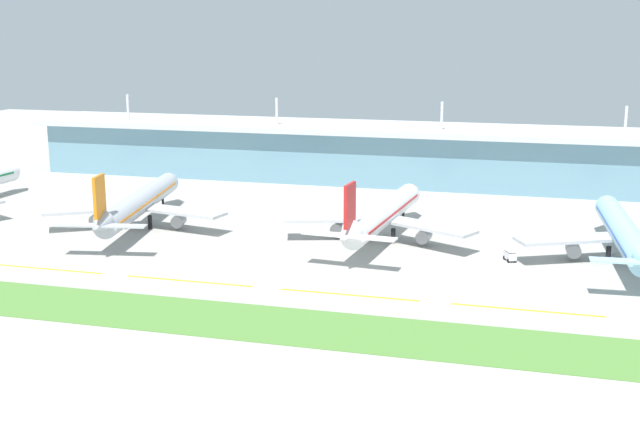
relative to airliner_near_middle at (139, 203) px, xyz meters
The scene contains 11 objects.
ground_plane 76.08m from the airliner_near_middle, 24.80° to the right, with size 600.00×600.00×0.00m, color #A8A59E.
terminal_building 107.33m from the airliner_near_middle, 50.10° to the left, with size 288.00×34.00×27.96m.
airliner_near_middle is the anchor object (origin of this frame).
airliner_center 64.04m from the airliner_near_middle, ahead, with size 48.63×61.67×18.90m.
airliner_far_middle 119.51m from the airliner_near_middle, ahead, with size 48.69×63.79×18.90m.
taxiway_stripe_west 40.58m from the airliner_near_middle, 93.12° to the right, with size 28.00×0.70×0.04m, color yellow.
taxiway_stripe_mid_west 51.52m from the airliner_near_middle, 51.50° to the right, with size 28.00×0.70×0.04m, color yellow.
taxiway_stripe_centre 77.29m from the airliner_near_middle, 31.29° to the right, with size 28.00×0.70×0.04m, color yellow.
taxiway_stripe_mid_east 107.73m from the airliner_near_middle, 21.84° to the right, with size 28.00×0.70×0.04m, color yellow.
grass_verge 91.22m from the airliner_near_middle, 40.86° to the right, with size 300.00×18.00×0.10m, color #518438.
baggage_cart 95.59m from the airliner_near_middle, ahead, with size 3.20×4.02×2.48m.
Camera 1 is at (32.15, -158.26, 51.29)m, focal length 46.26 mm.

